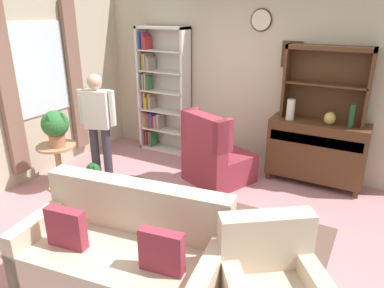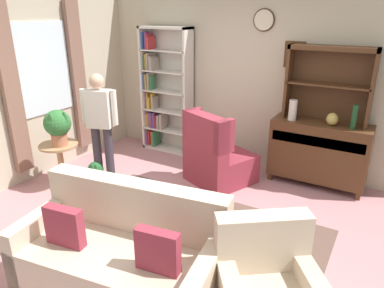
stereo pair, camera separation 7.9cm
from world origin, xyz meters
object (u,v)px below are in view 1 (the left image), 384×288
(bookshelf, at_px, (160,93))
(potted_plant_small, at_px, (94,171))
(bottle_wine, at_px, (352,116))
(sideboard, at_px, (316,150))
(vase_round, at_px, (330,118))
(potted_plant_large, at_px, (55,126))
(couch_floral, at_px, (125,255))
(person_reading, at_px, (98,121))
(sideboard_hutch, at_px, (327,73))
(plant_stand, at_px, (58,162))
(coffee_table, at_px, (187,211))
(wingback_chair, at_px, (215,158))
(vase_tall, at_px, (291,109))
(book_stack, at_px, (186,202))

(bookshelf, bearing_deg, potted_plant_small, -93.62)
(bottle_wine, height_order, potted_plant_small, bottle_wine)
(sideboard, relative_size, vase_round, 7.65)
(potted_plant_large, bearing_deg, couch_floral, -28.14)
(bookshelf, bearing_deg, person_reading, -91.04)
(bottle_wine, relative_size, potted_plant_small, 1.02)
(bottle_wine, height_order, potted_plant_large, bottle_wine)
(bottle_wine, relative_size, person_reading, 0.20)
(vase_round, relative_size, potted_plant_large, 0.35)
(potted_plant_large, xyz_separation_m, person_reading, (0.32, 0.46, -0.01))
(sideboard_hutch, xyz_separation_m, person_reading, (-2.68, -1.53, -0.65))
(vase_round, xyz_separation_m, potted_plant_small, (-2.88, -1.46, -0.83))
(bottle_wine, xyz_separation_m, potted_plant_small, (-3.14, -1.44, -0.90))
(sideboard_hutch, bearing_deg, potted_plant_large, -146.44)
(sideboard_hutch, bearing_deg, potted_plant_small, -149.25)
(vase_round, xyz_separation_m, person_reading, (-2.81, -1.35, -0.10))
(bottle_wine, distance_m, potted_plant_large, 3.83)
(vase_round, distance_m, couch_floral, 3.16)
(plant_stand, distance_m, potted_plant_small, 0.50)
(sideboard_hutch, bearing_deg, coffee_table, -112.47)
(potted_plant_small, bearing_deg, bottle_wine, 24.61)
(potted_plant_small, bearing_deg, sideboard_hutch, 30.75)
(sideboard_hutch, xyz_separation_m, potted_plant_large, (-2.99, -1.99, -0.64))
(sideboard, distance_m, potted_plant_large, 3.56)
(bookshelf, distance_m, person_reading, 1.51)
(vase_round, distance_m, person_reading, 3.12)
(vase_round, bearing_deg, couch_floral, -112.62)
(potted_plant_small, distance_m, person_reading, 0.74)
(vase_round, distance_m, potted_plant_large, 3.61)
(sideboard_hutch, xyz_separation_m, wingback_chair, (-1.25, -0.78, -1.18))
(sideboard, xyz_separation_m, potted_plant_large, (-2.99, -1.88, 0.41))
(bottle_wine, bearing_deg, vase_round, 175.05)
(vase_tall, distance_m, potted_plant_large, 3.17)
(couch_floral, relative_size, book_stack, 8.91)
(couch_floral, bearing_deg, vase_round, 67.38)
(potted_plant_small, distance_m, coffee_table, 1.94)
(coffee_table, bearing_deg, sideboard, 66.47)
(vase_tall, distance_m, coffee_table, 2.17)
(sideboard, distance_m, sideboard_hutch, 1.06)
(vase_tall, relative_size, potted_plant_large, 0.58)
(potted_plant_large, bearing_deg, sideboard, 32.09)
(sideboard, relative_size, potted_plant_large, 2.66)
(vase_round, height_order, book_stack, vase_round)
(sideboard_hutch, height_order, vase_tall, sideboard_hutch)
(bottle_wine, relative_size, book_stack, 1.47)
(couch_floral, distance_m, plant_stand, 2.26)
(plant_stand, distance_m, potted_plant_large, 0.53)
(plant_stand, bearing_deg, bottle_wine, 27.19)
(bookshelf, xyz_separation_m, plant_stand, (-0.41, -1.95, -0.63))
(vase_round, height_order, wingback_chair, vase_round)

